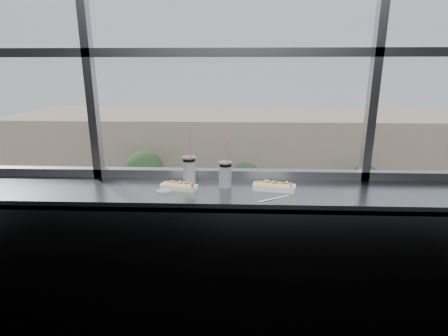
{
  "coord_description": "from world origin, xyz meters",
  "views": [
    {
      "loc": [
        0.06,
        -1.03,
        1.89
      ],
      "look_at": [
        -0.03,
        1.23,
        1.25
      ],
      "focal_mm": 28.0,
      "sensor_mm": 36.0,
      "label": 1
    }
  ],
  "objects_px": {
    "loose_straw": "(274,199)",
    "car_far_b": "(261,220)",
    "soda_cup_left": "(189,168)",
    "soda_cup_right": "(225,173)",
    "tree_left": "(144,171)",
    "tree_center": "(246,179)",
    "car_near_d": "(368,274)",
    "pedestrian_b": "(226,198)",
    "tree_right": "(365,181)",
    "car_near_b": "(141,272)",
    "hotdog_tray_left": "(179,186)",
    "hotdog_tray_right": "(274,186)",
    "car_near_c": "(235,271)",
    "wrapper": "(164,191)",
    "pedestrian_c": "(271,201)",
    "pedestrian_d": "(342,207)"
  },
  "relations": [
    {
      "from": "loose_straw",
      "to": "car_far_b",
      "type": "xyz_separation_m",
      "value": [
        1.71,
        24.46,
        -11.11
      ]
    },
    {
      "from": "soda_cup_left",
      "to": "soda_cup_right",
      "type": "distance_m",
      "value": 0.28
    },
    {
      "from": "tree_left",
      "to": "tree_center",
      "type": "bearing_deg",
      "value": -0.0
    },
    {
      "from": "car_far_b",
      "to": "car_near_d",
      "type": "distance_m",
      "value": 9.91
    },
    {
      "from": "pedestrian_b",
      "to": "tree_right",
      "type": "height_order",
      "value": "tree_right"
    },
    {
      "from": "car_near_b",
      "to": "hotdog_tray_left",
      "type": "bearing_deg",
      "value": -162.24
    },
    {
      "from": "car_far_b",
      "to": "tree_center",
      "type": "bearing_deg",
      "value": 22.04
    },
    {
      "from": "hotdog_tray_left",
      "to": "pedestrian_b",
      "type": "height_order",
      "value": "hotdog_tray_left"
    },
    {
      "from": "tree_center",
      "to": "hotdog_tray_right",
      "type": "bearing_deg",
      "value": -91.0
    },
    {
      "from": "car_near_c",
      "to": "tree_center",
      "type": "xyz_separation_m",
      "value": [
        0.82,
        12.0,
        1.99
      ]
    },
    {
      "from": "soda_cup_left",
      "to": "car_near_d",
      "type": "height_order",
      "value": "soda_cup_left"
    },
    {
      "from": "loose_straw",
      "to": "wrapper",
      "type": "bearing_deg",
      "value": 141.68
    },
    {
      "from": "car_near_c",
      "to": "soda_cup_right",
      "type": "bearing_deg",
      "value": 175.23
    },
    {
      "from": "hotdog_tray_left",
      "to": "car_near_b",
      "type": "relative_size",
      "value": 0.05
    },
    {
      "from": "car_near_c",
      "to": "tree_left",
      "type": "distance_m",
      "value": 14.97
    },
    {
      "from": "hotdog_tray_right",
      "to": "car_near_b",
      "type": "height_order",
      "value": "hotdog_tray_right"
    },
    {
      "from": "soda_cup_left",
      "to": "tree_left",
      "type": "bearing_deg",
      "value": 106.39
    },
    {
      "from": "pedestrian_b",
      "to": "tree_right",
      "type": "bearing_deg",
      "value": 176.22
    },
    {
      "from": "pedestrian_b",
      "to": "pedestrian_c",
      "type": "xyz_separation_m",
      "value": [
        4.2,
        -1.1,
        0.17
      ]
    },
    {
      "from": "soda_cup_right",
      "to": "loose_straw",
      "type": "distance_m",
      "value": 0.4
    },
    {
      "from": "tree_right",
      "to": "pedestrian_d",
      "type": "bearing_deg",
      "value": -153.98
    },
    {
      "from": "hotdog_tray_left",
      "to": "pedestrian_c",
      "type": "relative_size",
      "value": 0.12
    },
    {
      "from": "soda_cup_left",
      "to": "car_near_b",
      "type": "relative_size",
      "value": 0.06
    },
    {
      "from": "wrapper",
      "to": "car_near_c",
      "type": "xyz_separation_m",
      "value": [
        0.41,
        16.36,
        -10.91
      ]
    },
    {
      "from": "car_near_c",
      "to": "hotdog_tray_right",
      "type": "bearing_deg",
      "value": 176.4
    },
    {
      "from": "car_far_b",
      "to": "car_near_d",
      "type": "xyz_separation_m",
      "value": [
        5.85,
        -8.0,
        0.18
      ]
    },
    {
      "from": "hotdog_tray_left",
      "to": "car_far_b",
      "type": "relative_size",
      "value": 0.05
    },
    {
      "from": "hotdog_tray_right",
      "to": "tree_center",
      "type": "bearing_deg",
      "value": 99.99
    },
    {
      "from": "hotdog_tray_left",
      "to": "car_near_c",
      "type": "distance_m",
      "value": 19.62
    },
    {
      "from": "soda_cup_right",
      "to": "soda_cup_left",
      "type": "bearing_deg",
      "value": 160.93
    },
    {
      "from": "pedestrian_c",
      "to": "tree_right",
      "type": "relative_size",
      "value": 0.48
    },
    {
      "from": "soda_cup_right",
      "to": "tree_center",
      "type": "relative_size",
      "value": 0.07
    },
    {
      "from": "soda_cup_left",
      "to": "car_near_d",
      "type": "bearing_deg",
      "value": 63.24
    },
    {
      "from": "car_far_b",
      "to": "car_near_b",
      "type": "height_order",
      "value": "car_far_b"
    },
    {
      "from": "hotdog_tray_left",
      "to": "tree_right",
      "type": "bearing_deg",
      "value": 81.16
    },
    {
      "from": "wrapper",
      "to": "tree_left",
      "type": "bearing_deg",
      "value": 106.0
    },
    {
      "from": "wrapper",
      "to": "car_near_b",
      "type": "distance_m",
      "value": 20.5
    },
    {
      "from": "wrapper",
      "to": "car_far_b",
      "type": "relative_size",
      "value": 0.02
    },
    {
      "from": "car_far_b",
      "to": "car_near_b",
      "type": "xyz_separation_m",
      "value": [
        -7.8,
        -8.0,
        -0.01
      ]
    },
    {
      "from": "pedestrian_b",
      "to": "tree_right",
      "type": "distance_m",
      "value": 12.82
    },
    {
      "from": "soda_cup_left",
      "to": "loose_straw",
      "type": "relative_size",
      "value": 1.55
    },
    {
      "from": "soda_cup_left",
      "to": "pedestrian_d",
      "type": "relative_size",
      "value": 0.18
    },
    {
      "from": "loose_straw",
      "to": "pedestrian_d",
      "type": "relative_size",
      "value": 0.12
    },
    {
      "from": "pedestrian_d",
      "to": "tree_center",
      "type": "distance_m",
      "value": 8.97
    },
    {
      "from": "soda_cup_right",
      "to": "car_near_d",
      "type": "bearing_deg",
      "value": 64.11
    },
    {
      "from": "hotdog_tray_right",
      "to": "tree_left",
      "type": "relative_size",
      "value": 0.05
    },
    {
      "from": "car_near_b",
      "to": "pedestrian_c",
      "type": "height_order",
      "value": "pedestrian_c"
    },
    {
      "from": "soda_cup_left",
      "to": "loose_straw",
      "type": "distance_m",
      "value": 0.67
    },
    {
      "from": "pedestrian_c",
      "to": "tree_left",
      "type": "bearing_deg",
      "value": -91.3
    },
    {
      "from": "car_far_b",
      "to": "loose_straw",
      "type": "bearing_deg",
      "value": -178.61
    }
  ]
}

